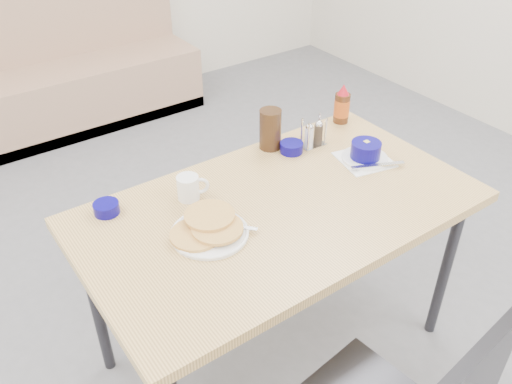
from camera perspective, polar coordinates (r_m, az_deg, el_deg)
booth_bench at (r=4.15m, az=-19.84°, el=11.27°), size 1.90×0.56×1.22m
dining_table at (r=1.94m, az=2.46°, el=-2.82°), size 1.40×0.80×0.76m
pancake_plate at (r=1.77m, az=-5.00°, el=-3.93°), size 0.27×0.26×0.05m
coffee_mug at (r=1.92m, az=-7.04°, el=0.50°), size 0.11×0.08×0.09m
grits_setting at (r=2.17m, az=11.46°, el=4.07°), size 0.23×0.24×0.08m
creamer_bowl at (r=1.92m, az=-15.47°, el=-1.65°), size 0.09×0.09×0.04m
butter_bowl at (r=2.19m, az=3.76°, el=4.71°), size 0.09×0.09×0.04m
amber_tumbler at (r=2.19m, az=1.52°, el=6.63°), size 0.10×0.10×0.17m
condiment_caddy at (r=2.24m, az=6.07°, el=5.89°), size 0.11×0.07×0.13m
syrup_bottle at (r=2.42m, az=9.03°, el=8.94°), size 0.07×0.07×0.18m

